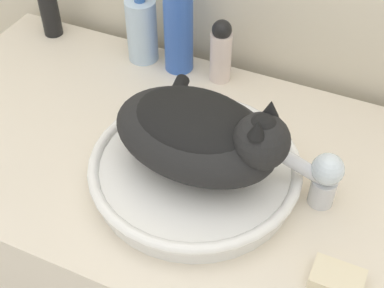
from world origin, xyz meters
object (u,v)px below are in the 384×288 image
hairspray_can_black (48,3)px  shampoo_bottle_tall (178,27)px  cat (201,132)px  soap_pump_bottle (142,30)px  soap_bar (337,279)px  faucet (320,175)px  deodorant_stick (221,51)px

hairspray_can_black → shampoo_bottle_tall: size_ratio=0.83×
cat → soap_pump_bottle: 0.41m
cat → soap_bar: bearing=-16.8°
soap_pump_bottle → shampoo_bottle_tall: size_ratio=0.84×
hairspray_can_black → soap_bar: size_ratio=2.29×
faucet → shampoo_bottle_tall: shampoo_bottle_tall is taller
faucet → hairspray_can_black: bearing=-31.2°
hairspray_can_black → shampoo_bottle_tall: shampoo_bottle_tall is taller
deodorant_stick → soap_bar: (0.35, -0.40, -0.06)m
cat → deodorant_stick: (-0.08, 0.30, -0.05)m
faucet → soap_bar: faucet is taller
cat → shampoo_bottle_tall: (-0.18, 0.30, -0.02)m
hairspray_can_black → faucet: bearing=-19.6°
faucet → shampoo_bottle_tall: 0.46m
cat → faucet: 0.21m
soap_pump_bottle → soap_bar: (0.54, -0.40, -0.06)m
deodorant_stick → soap_bar: bearing=-48.6°
faucet → deodorant_stick: 0.38m
faucet → shampoo_bottle_tall: size_ratio=0.63×
cat → hairspray_can_black: bearing=154.6°
cat → deodorant_stick: cat is taller
faucet → hairspray_can_black: 0.76m
hairspray_can_black → soap_pump_bottle: 0.25m
soap_pump_bottle → soap_bar: 0.68m
hairspray_can_black → soap_bar: hairspray_can_black is taller
shampoo_bottle_tall → deodorant_stick: bearing=0.0°
cat → soap_pump_bottle: (-0.27, 0.30, -0.05)m
shampoo_bottle_tall → soap_bar: shampoo_bottle_tall is taller
hairspray_can_black → deodorant_stick: (0.44, 0.00, -0.01)m
cat → deodorant_stick: 0.31m
shampoo_bottle_tall → soap_bar: bearing=-41.5°
soap_pump_bottle → deodorant_stick: bearing=0.0°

